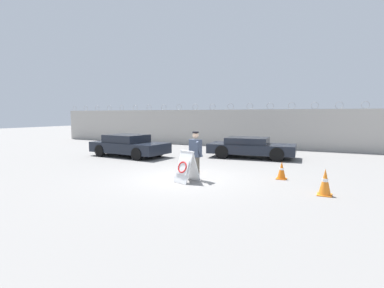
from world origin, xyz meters
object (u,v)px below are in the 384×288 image
Objects in this scene: traffic_cone_far at (193,164)px; parked_car_rear_sedan at (251,147)px; barricade_sign at (186,167)px; parked_car_front_coupe at (129,145)px; traffic_cone_mid at (325,182)px; traffic_cone_near at (282,170)px; security_guard at (195,153)px.

parked_car_rear_sedan is (0.98, 5.09, 0.23)m from traffic_cone_far.
barricade_sign is 0.24× the size of parked_car_front_coupe.
barricade_sign reaches higher than traffic_cone_far.
traffic_cone_mid is (4.37, 0.23, -0.15)m from barricade_sign.
barricade_sign is at bearing -31.19° from parked_car_front_coupe.
parked_car_front_coupe is at bearing 161.40° from barricade_sign.
parked_car_front_coupe reaches higher than barricade_sign.
parked_car_front_coupe reaches higher than traffic_cone_far.
traffic_cone_far is at bearing 164.23° from traffic_cone_mid.
traffic_cone_far is at bearing -174.67° from traffic_cone_near.
security_guard is at bearing -27.06° from parked_car_front_coupe.
parked_car_rear_sedan is (-2.42, 4.78, 0.26)m from traffic_cone_near.
traffic_cone_far is 0.15× the size of parked_car_rear_sedan.
traffic_cone_mid is 0.17× the size of parked_car_front_coupe.
traffic_cone_far is (-0.61, 1.06, -0.61)m from security_guard.
parked_car_front_coupe is (-8.65, 2.34, 0.29)m from traffic_cone_near.
security_guard reaches higher than traffic_cone_mid.
parked_car_front_coupe is at bearing 162.13° from security_guard.
parked_car_rear_sedan reaches higher than traffic_cone_near.
traffic_cone_mid is 7.57m from parked_car_rear_sedan.
security_guard is 2.45× the size of traffic_cone_far.
security_guard is (0.09, 0.55, 0.42)m from barricade_sign.
parked_car_front_coupe is 6.69m from parked_car_rear_sedan.
traffic_cone_near is at bearing 51.66° from barricade_sign.
traffic_cone_mid is at bearing 20.87° from barricade_sign.
barricade_sign reaches higher than traffic_cone_near.
traffic_cone_near is at bearing 5.33° from traffic_cone_far.
parked_car_rear_sedan is at bearing 121.15° from traffic_cone_mid.
traffic_cone_near is 0.82× the size of traffic_cone_mid.
traffic_cone_near is at bearing -9.85° from parked_car_front_coupe.
security_guard is 0.38× the size of parked_car_front_coupe.
barricade_sign is at bearing -99.15° from parked_car_rear_sedan.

